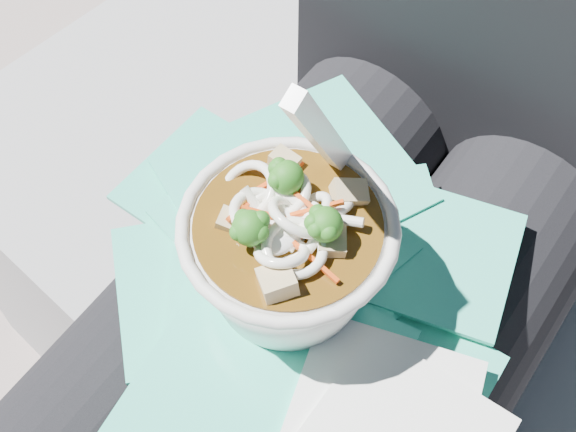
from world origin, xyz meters
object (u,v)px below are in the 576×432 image
Objects in this scene: plastic_bag at (297,276)px; udon_bowl at (288,247)px; stone_ledge at (371,359)px; lap at (307,347)px; person_body at (369,254)px.

plastic_bag is 1.94× the size of udon_bowl.
udon_bowl is at bearing -95.51° from stone_ledge.
stone_ledge is 2.64× the size of plastic_bag.
lap is (0.00, -0.15, 0.31)m from stone_ledge.
person_body reaches higher than lap.
person_body is at bearing -90.00° from stone_ledge.
lap is at bearing -23.24° from plastic_bag.
plastic_bag reaches higher than stone_ledge.
plastic_bag is (-0.02, 0.01, 0.09)m from lap.
person_body is at bearing 90.00° from lap.
udon_bowl is (-0.02, -0.10, 0.13)m from person_body.
plastic_bag is (-0.02, -0.09, 0.07)m from person_body.
person_body is (-0.00, -0.06, 0.33)m from stone_ledge.
plastic_bag is 0.06m from udon_bowl.
udon_bowl reaches higher than stone_ledge.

